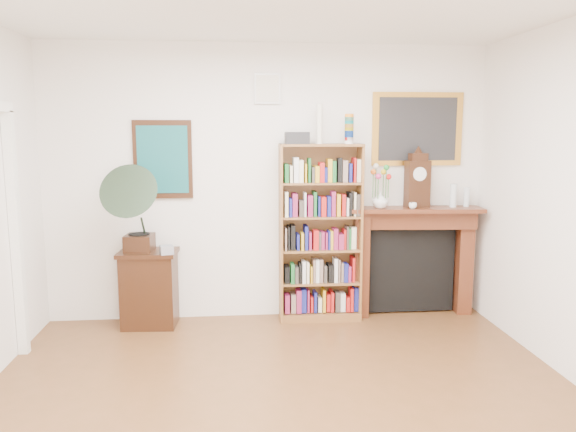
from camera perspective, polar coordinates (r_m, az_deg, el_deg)
The scene contains 14 objects.
room at distance 3.29m, azimuth 0.53°, elevation -0.81°, with size 4.51×5.01×2.81m.
teal_poster at distance 5.76m, azimuth -12.60°, elevation 5.62°, with size 0.58×0.04×0.78m.
small_picture at distance 5.73m, azimuth -2.10°, elevation 12.81°, with size 0.26×0.04×0.30m.
gilt_painting at distance 6.01m, azimuth 13.00°, elevation 8.59°, with size 0.95×0.04×0.75m.
bookshelf at distance 5.70m, azimuth 3.32°, elevation -0.70°, with size 0.84×0.31×2.08m.
side_cabinet at distance 5.79m, azimuth -13.89°, elevation -7.16°, with size 0.56×0.41×0.77m, color black.
fireplace at distance 6.06m, azimuth 12.54°, elevation -3.51°, with size 1.38×0.43×1.15m.
gramophone at distance 5.50m, azimuth -15.27°, elevation 1.23°, with size 0.58×0.70×0.87m.
cd_stack at distance 5.51m, azimuth -12.24°, elevation -3.38°, with size 0.12×0.12×0.08m, color #A4A3AF.
mantel_clock at distance 5.91m, azimuth 13.01°, elevation 3.45°, with size 0.25×0.16×0.56m.
flower_vase at distance 5.79m, azimuth 9.36°, elevation 1.61°, with size 0.16×0.16×0.17m, color silver.
teacup at distance 5.82m, azimuth 12.56°, elevation 1.03°, with size 0.08×0.08×0.06m, color white.
bottle_left at distance 6.04m, azimuth 16.44°, elevation 2.01°, with size 0.07×0.07×0.24m, color silver.
bottle_right at distance 6.13m, azimuth 17.69°, elevation 1.86°, with size 0.06×0.06×0.20m, color silver.
Camera 1 is at (-0.34, -3.23, 1.95)m, focal length 35.00 mm.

